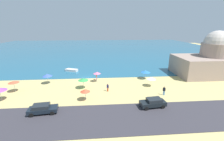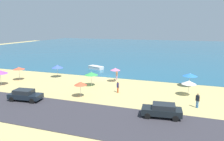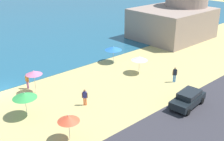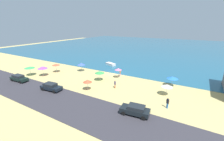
% 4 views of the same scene
% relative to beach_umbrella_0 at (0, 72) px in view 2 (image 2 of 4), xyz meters
% --- Properties ---
extents(ground_plane, '(160.00, 160.00, 0.00)m').
position_rel_beach_umbrella_0_xyz_m(ground_plane, '(14.51, 11.02, -2.28)').
color(ground_plane, tan).
extents(sea, '(150.00, 110.00, 0.05)m').
position_rel_beach_umbrella_0_xyz_m(sea, '(14.51, 66.02, -2.26)').
color(sea, '#225C7A').
rests_on(sea, ground_plane).
extents(coastal_road, '(80.00, 8.00, 0.06)m').
position_rel_beach_umbrella_0_xyz_m(coastal_road, '(14.51, -6.98, -2.25)').
color(coastal_road, '#343239').
rests_on(coastal_road, ground_plane).
extents(beach_umbrella_0, '(2.37, 2.37, 2.63)m').
position_rel_beach_umbrella_0_xyz_m(beach_umbrella_0, '(0.00, 0.00, 0.00)').
color(beach_umbrella_0, '#B2B2B7').
rests_on(beach_umbrella_0, ground_plane).
extents(beach_umbrella_1, '(2.04, 2.04, 2.25)m').
position_rel_beach_umbrella_0_xyz_m(beach_umbrella_1, '(29.34, 4.58, -0.35)').
color(beach_umbrella_1, '#B2B2B7').
rests_on(beach_umbrella_1, ground_plane).
extents(beach_umbrella_3, '(2.32, 2.32, 2.29)m').
position_rel_beach_umbrella_0_xyz_m(beach_umbrella_3, '(29.49, 9.52, -0.30)').
color(beach_umbrella_3, '#B2B2B7').
rests_on(beach_umbrella_3, ground_plane).
extents(beach_umbrella_4, '(1.77, 1.77, 2.28)m').
position_rel_beach_umbrella_0_xyz_m(beach_umbrella_4, '(15.23, -1.02, -0.32)').
color(beach_umbrella_4, '#B2B2B7').
rests_on(beach_umbrella_4, ground_plane).
extents(beach_umbrella_5, '(1.74, 1.74, 2.58)m').
position_rel_beach_umbrella_0_xyz_m(beach_umbrella_5, '(17.19, 8.30, 0.02)').
color(beach_umbrella_5, '#B2B2B7').
rests_on(beach_umbrella_5, ground_plane).
extents(beach_umbrella_6, '(2.11, 2.11, 2.45)m').
position_rel_beach_umbrella_0_xyz_m(beach_umbrella_6, '(5.68, 8.02, -0.17)').
color(beach_umbrella_6, '#B2B2B7').
rests_on(beach_umbrella_6, ground_plane).
extents(beach_umbrella_7, '(2.20, 2.20, 2.41)m').
position_rel_beach_umbrella_0_xyz_m(beach_umbrella_7, '(14.32, 4.57, -0.19)').
color(beach_umbrella_7, '#B2B2B7').
rests_on(beach_umbrella_7, ground_plane).
extents(beach_umbrella_8, '(2.04, 2.04, 2.48)m').
position_rel_beach_umbrella_0_xyz_m(beach_umbrella_8, '(0.41, 3.78, -0.07)').
color(beach_umbrella_8, '#B2B2B7').
rests_on(beach_umbrella_8, ground_plane).
extents(bather_0, '(0.30, 0.56, 1.79)m').
position_rel_beach_umbrella_0_xyz_m(bather_0, '(17.01, 9.76, -1.28)').
color(bather_0, pink).
rests_on(bather_0, ground_plane).
extents(bather_1, '(0.49, 0.38, 1.83)m').
position_rel_beach_umbrella_0_xyz_m(bather_1, '(30.40, -0.02, -1.25)').
color(bather_1, blue).
rests_on(bather_1, ground_plane).
extents(bather_2, '(0.43, 0.43, 1.69)m').
position_rel_beach_umbrella_0_xyz_m(bather_2, '(19.48, 2.60, -1.34)').
color(bather_2, '#E85725').
rests_on(bather_2, ground_plane).
extents(parked_car_0, '(4.50, 2.28, 1.47)m').
position_rel_beach_umbrella_0_xyz_m(parked_car_0, '(9.00, -4.82, -1.45)').
color(parked_car_0, black).
rests_on(parked_car_0, coastal_road).
extents(parked_car_2, '(4.41, 2.27, 1.51)m').
position_rel_beach_umbrella_0_xyz_m(parked_car_2, '(26.70, -4.31, -1.43)').
color(parked_car_2, black).
rests_on(parked_car_2, coastal_road).
extents(skiff_nearshore, '(4.10, 2.63, 0.69)m').
position_rel_beach_umbrella_0_xyz_m(skiff_nearshore, '(9.36, 17.76, -1.89)').
color(skiff_nearshore, silver).
rests_on(skiff_nearshore, sea).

